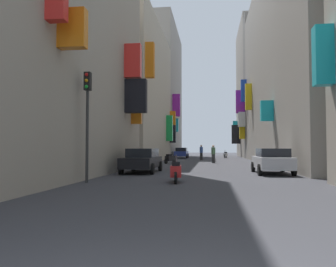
% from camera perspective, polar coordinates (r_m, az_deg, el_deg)
% --- Properties ---
extents(ground_plane, '(140.00, 140.00, 0.00)m').
position_cam_1_polar(ground_plane, '(32.43, 6.53, -4.94)').
color(ground_plane, '#38383D').
extents(building_left_mid_b, '(6.82, 18.46, 14.75)m').
position_cam_1_polar(building_left_mid_b, '(37.49, -5.84, 6.71)').
color(building_left_mid_b, '#BCB29E').
rests_on(building_left_mid_b, ground).
extents(building_left_mid_c, '(7.06, 17.13, 20.81)m').
position_cam_1_polar(building_left_mid_c, '(55.21, -1.59, 6.92)').
color(building_left_mid_c, gray).
rests_on(building_left_mid_c, ground).
extents(building_right_mid_b, '(6.91, 29.31, 17.94)m').
position_cam_1_polar(building_right_mid_b, '(32.77, 20.81, 11.04)').
color(building_right_mid_b, gray).
rests_on(building_right_mid_b, ground).
extents(building_right_mid_c, '(7.22, 3.10, 19.67)m').
position_cam_1_polar(building_right_mid_c, '(48.49, 16.23, 7.57)').
color(building_right_mid_c, slate).
rests_on(building_right_mid_c, ground).
extents(building_right_far, '(7.35, 13.66, 21.11)m').
position_cam_1_polar(building_right_far, '(56.81, 14.96, 6.88)').
color(building_right_far, gray).
rests_on(building_right_far, ground).
extents(parked_car_blue, '(1.83, 4.41, 1.45)m').
position_cam_1_polar(parked_car_blue, '(47.43, 2.28, -3.23)').
color(parked_car_blue, navy).
rests_on(parked_car_blue, ground).
extents(parked_car_silver, '(1.86, 4.25, 1.39)m').
position_cam_1_polar(parked_car_silver, '(19.43, 17.11, -4.34)').
color(parked_car_silver, '#B7B7BC').
rests_on(parked_car_silver, ground).
extents(parked_car_black, '(1.88, 4.36, 1.38)m').
position_cam_1_polar(parked_car_black, '(19.71, -4.37, -4.43)').
color(parked_car_black, black).
rests_on(parked_car_black, ground).
extents(scooter_black, '(0.85, 1.87, 1.13)m').
position_cam_1_polar(scooter_black, '(30.86, 0.34, -4.22)').
color(scooter_black, black).
rests_on(scooter_black, ground).
extents(scooter_white, '(0.64, 1.88, 1.13)m').
position_cam_1_polar(scooter_white, '(48.68, 9.66, -3.54)').
color(scooter_white, silver).
rests_on(scooter_white, ground).
extents(scooter_red, '(0.54, 1.96, 1.13)m').
position_cam_1_polar(scooter_red, '(14.05, 1.35, -6.34)').
color(scooter_red, red).
rests_on(scooter_red, ground).
extents(pedestrian_crossing, '(0.42, 0.42, 1.76)m').
position_cam_1_polar(pedestrian_crossing, '(39.67, 5.63, -3.21)').
color(pedestrian_crossing, '#2B2B2B').
rests_on(pedestrian_crossing, ground).
extents(pedestrian_near_left, '(0.50, 0.50, 1.69)m').
position_cam_1_polar(pedestrian_near_left, '(32.14, 7.64, -3.45)').
color(pedestrian_near_left, '#2D2D2D').
rests_on(pedestrian_near_left, ground).
extents(traffic_light_near_corner, '(0.26, 0.34, 4.54)m').
position_cam_1_polar(traffic_light_near_corner, '(14.32, -13.44, 4.27)').
color(traffic_light_near_corner, '#2D2D2D').
rests_on(traffic_light_near_corner, ground).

